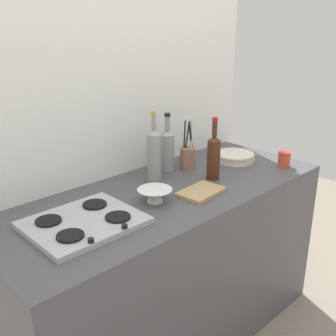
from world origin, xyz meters
The scene contains 12 objects.
ground_plane centered at (0.00, 0.00, 0.00)m, with size 6.00×6.00×0.00m, color gray.
counter_block centered at (0.00, 0.00, 0.45)m, with size 1.80×0.70×0.90m, color #4C4C51.
backsplash_panel centered at (0.00, 0.38, 1.05)m, with size 1.90×0.06×2.10m, color white.
stovetop_hob centered at (-0.50, -0.02, 0.91)m, with size 0.45×0.38×0.04m.
plate_stack centered at (0.60, 0.05, 0.93)m, with size 0.24×0.24×0.05m.
wine_bottle_leftmost centered at (0.21, 0.22, 1.03)m, with size 0.08×0.08×0.32m.
wine_bottle_mid_left centered at (0.05, 0.16, 1.04)m, with size 0.08×0.08×0.37m.
wine_bottle_mid_right centered at (0.29, -0.05, 1.03)m, with size 0.07×0.07×0.33m.
mixing_bowl centered at (-0.14, -0.05, 0.94)m, with size 0.16×0.16×0.06m.
utensil_crock centered at (0.32, 0.16, 0.97)m, with size 0.09×0.09×0.28m.
condiment_jar_front centered at (0.73, -0.21, 0.94)m, with size 0.07×0.07×0.09m.
cutting_board centered at (0.09, -0.14, 0.91)m, with size 0.23×0.15×0.02m, color tan.
Camera 1 is at (-1.28, -1.33, 1.69)m, focal length 43.13 mm.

